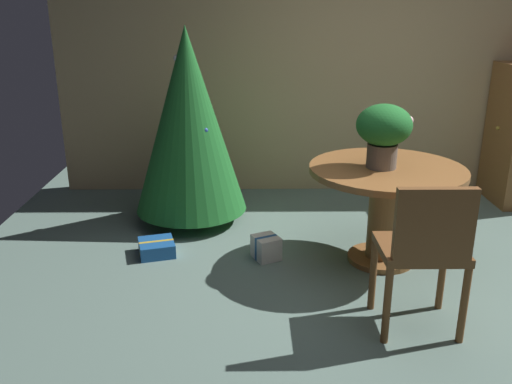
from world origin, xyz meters
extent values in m
plane|color=slate|center=(0.00, 0.00, 0.00)|extent=(6.60, 6.60, 0.00)
cube|color=tan|center=(0.00, 2.20, 1.30)|extent=(6.00, 0.10, 2.60)
cylinder|color=brown|center=(-0.14, 0.47, 0.02)|extent=(0.49, 0.49, 0.04)
cylinder|color=brown|center=(-0.14, 0.47, 0.36)|extent=(0.22, 0.22, 0.65)
cylinder|color=brown|center=(-0.14, 0.47, 0.71)|extent=(1.11, 1.11, 0.05)
cylinder|color=#665B51|center=(-0.19, 0.46, 0.82)|extent=(0.21, 0.21, 0.17)
ellipsoid|color=#1E6628|center=(-0.19, 0.46, 1.04)|extent=(0.39, 0.39, 0.29)
sphere|color=#E5A8B2|center=(-0.23, 0.54, 1.10)|extent=(0.08, 0.08, 0.08)
sphere|color=#E5A8B2|center=(-0.03, 0.43, 1.07)|extent=(0.07, 0.07, 0.07)
sphere|color=#E5A8B2|center=(-0.25, 0.41, 1.06)|extent=(0.08, 0.08, 0.08)
cylinder|color=brown|center=(-0.35, -0.21, 0.24)|extent=(0.04, 0.04, 0.47)
cylinder|color=brown|center=(0.08, -0.21, 0.24)|extent=(0.04, 0.04, 0.47)
cylinder|color=brown|center=(-0.35, -0.58, 0.24)|extent=(0.04, 0.04, 0.47)
cylinder|color=brown|center=(0.08, -0.58, 0.24)|extent=(0.04, 0.04, 0.47)
cube|color=brown|center=(-0.14, -0.39, 0.50)|extent=(0.47, 0.41, 0.05)
cube|color=brown|center=(-0.14, -0.57, 0.72)|extent=(0.43, 0.05, 0.40)
cylinder|color=brown|center=(-1.63, 1.30, 0.06)|extent=(0.10, 0.10, 0.11)
cone|color=#1E6628|center=(-1.63, 1.30, 0.89)|extent=(0.96, 0.96, 1.56)
sphere|color=#2D51A8|center=(-1.72, 1.38, 1.24)|extent=(0.06, 0.06, 0.06)
sphere|color=silver|center=(-1.71, 1.30, 1.41)|extent=(0.06, 0.06, 0.06)
sphere|color=#2D51A8|center=(-1.48, 1.12, 0.85)|extent=(0.05, 0.05, 0.05)
sphere|color=gold|center=(-1.76, 1.57, 0.63)|extent=(0.07, 0.07, 0.07)
cube|color=silver|center=(-1.00, 0.51, 0.09)|extent=(0.24, 0.25, 0.18)
cube|color=#1E569E|center=(-1.00, 0.51, 0.09)|extent=(0.17, 0.10, 0.18)
cube|color=#1E569E|center=(-1.84, 0.60, 0.05)|extent=(0.32, 0.33, 0.11)
cube|color=gold|center=(-1.84, 0.60, 0.05)|extent=(0.26, 0.10, 0.11)
sphere|color=#B29338|center=(1.22, 1.79, 0.72)|extent=(0.04, 0.04, 0.04)
camera|label=1|loc=(-1.11, -3.23, 1.83)|focal=38.18mm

